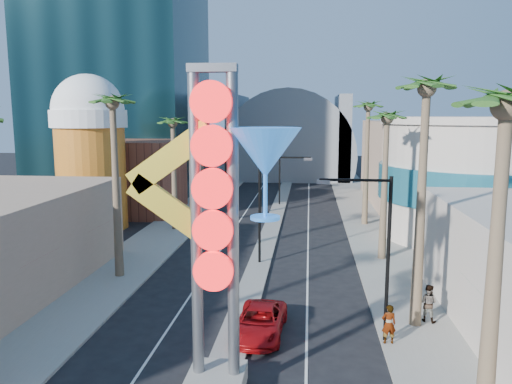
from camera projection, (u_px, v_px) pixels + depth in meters
name	position (u px, v px, depth m)	size (l,w,h in m)	color
sidewalk_west	(183.00, 218.00, 52.05)	(5.00, 100.00, 0.15)	gray
sidewalk_east	(368.00, 222.00, 50.05)	(5.00, 100.00, 0.15)	gray
median	(276.00, 215.00, 54.00)	(1.60, 84.00, 0.15)	gray
hotel_tower	(119.00, 7.00, 66.26)	(20.00, 20.00, 50.00)	black
brick_filler_west	(132.00, 177.00, 55.08)	(10.00, 10.00, 8.00)	brown
filler_east	(411.00, 162.00, 61.39)	(10.00, 20.00, 10.00)	tan
beer_mug	(90.00, 146.00, 46.74)	(7.00, 7.00, 14.50)	#B45D18
turquoise_building	(476.00, 179.00, 43.46)	(16.60, 16.60, 10.60)	#BFB2A2
canopy	(289.00, 152.00, 86.76)	(22.00, 16.00, 22.00)	slate
neon_sign	(236.00, 209.00, 18.38)	(6.53, 2.60, 12.55)	gray
streetlight_0	(267.00, 198.00, 35.52)	(3.79, 0.25, 8.00)	black
streetlight_1	(275.00, 165.00, 59.22)	(3.79, 0.25, 8.00)	black
streetlight_2	(378.00, 244.00, 23.09)	(3.45, 0.25, 8.00)	black
palm_1	(113.00, 114.00, 31.69)	(2.40, 2.40, 12.70)	brown
palm_2	(173.00, 129.00, 45.65)	(2.40, 2.40, 11.20)	brown
palm_3	(201.00, 126.00, 57.44)	(2.40, 2.40, 11.20)	brown
palm_4	(505.00, 128.00, 14.14)	(2.40, 2.40, 12.20)	brown
palm_5	(426.00, 104.00, 23.83)	(2.40, 2.40, 13.20)	brown
palm_6	(387.00, 126.00, 35.83)	(2.40, 2.40, 11.70)	brown
palm_7	(368.00, 114.00, 47.48)	(2.40, 2.40, 12.70)	brown
red_pickup	(260.00, 322.00, 24.50)	(2.29, 4.96, 1.38)	#B00D11
pedestrian_a	(389.00, 324.00, 23.25)	(0.69, 0.45, 1.88)	gray
pedestrian_b	(428.00, 303.00, 25.75)	(0.96, 0.75, 1.97)	gray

